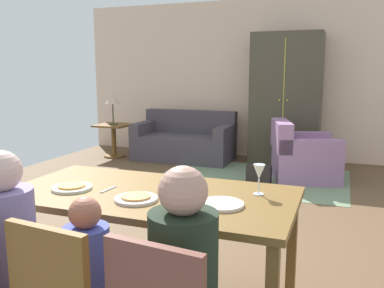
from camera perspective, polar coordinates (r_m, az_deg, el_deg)
name	(u,v)px	position (r m, az deg, el deg)	size (l,w,h in m)	color
ground_plane	(200,214)	(4.44, 1.18, -9.70)	(6.63, 6.28, 0.02)	brown
back_wall	(261,80)	(7.27, 9.64, 8.81)	(6.63, 0.10, 2.70)	beige
dining_table	(150,203)	(2.57, -5.84, -8.22)	(1.77, 0.90, 0.76)	brown
plate_near_man	(72,188)	(2.69, -16.39, -5.89)	(0.25, 0.25, 0.02)	silver
pizza_near_man	(72,186)	(2.69, -16.41, -5.58)	(0.17, 0.17, 0.01)	gold
plate_near_child	(136,199)	(2.39, -7.80, -7.59)	(0.25, 0.25, 0.02)	silver
pizza_near_child	(136,196)	(2.39, -7.80, -7.25)	(0.17, 0.17, 0.01)	#D4934A
plate_near_woman	(221,204)	(2.28, 4.11, -8.36)	(0.25, 0.25, 0.02)	silver
wine_glass	(259,173)	(2.48, 9.32, -4.02)	(0.07, 0.07, 0.19)	silver
fork	(108,189)	(2.63, -11.58, -6.21)	(0.02, 0.15, 0.01)	silver
knife	(180,190)	(2.57, -1.67, -6.38)	(0.01, 0.17, 0.01)	silver
person_man	(14,261)	(2.41, -23.59, -14.72)	(0.30, 0.41, 1.11)	#352F45
area_rug	(252,178)	(5.90, 8.39, -4.66)	(2.60, 1.80, 0.01)	slate
couch	(185,142)	(7.02, -1.01, 0.33)	(1.65, 0.86, 0.82)	#443D45
armchair	(301,157)	(5.91, 15.00, -1.72)	(1.06, 1.05, 0.82)	gray
armoire	(286,99)	(6.82, 12.93, 6.10)	(1.10, 0.59, 2.10)	#433C2E
side_table	(114,136)	(7.33, -10.85, 1.14)	(0.56, 0.56, 0.58)	brown
table_lamp	(113,100)	(7.26, -11.01, 6.07)	(0.26, 0.26, 0.54)	#43422C
handbag	(259,175)	(5.55, 9.28, -4.26)	(0.32, 0.16, 0.26)	black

